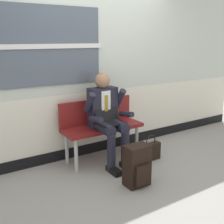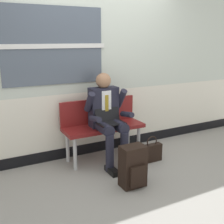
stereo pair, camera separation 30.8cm
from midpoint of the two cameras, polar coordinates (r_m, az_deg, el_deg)
name	(u,v)px [view 2 (the right image)]	position (r m, az deg, el deg)	size (l,w,h in m)	color
ground_plane	(122,169)	(3.85, 4.32, -11.61)	(18.00, 18.00, 0.00)	gray
station_wall	(96,61)	(4.13, -1.20, 10.26)	(6.13, 0.16, 2.78)	beige
bench_with_person	(102,123)	(4.02, 0.07, -2.26)	(1.16, 0.42, 0.86)	maroon
person_seated	(108,116)	(3.82, 1.42, -0.91)	(0.57, 0.70, 1.26)	#1E1E2D
backpack	(133,167)	(3.36, 6.99, -11.08)	(0.29, 0.23, 0.50)	black
handbag	(151,152)	(4.08, 10.22, -8.12)	(0.31, 0.10, 0.38)	black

